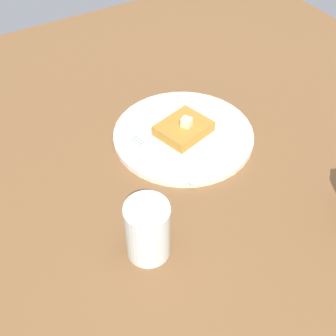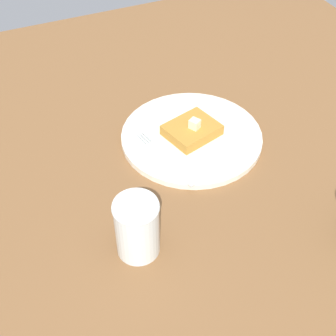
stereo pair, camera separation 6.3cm
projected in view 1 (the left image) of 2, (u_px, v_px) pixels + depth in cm
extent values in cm
cube|color=brown|center=(204.00, 116.00, 92.54)|extent=(100.87, 100.87, 2.44)
cylinder|color=silver|center=(183.00, 135.00, 85.75)|extent=(25.69, 25.69, 1.12)
torus|color=gray|center=(183.00, 134.00, 85.64)|extent=(25.69, 25.69, 0.80)
cube|color=#B1792C|center=(184.00, 129.00, 84.67)|extent=(9.55, 10.62, 1.97)
cube|color=beige|center=(187.00, 122.00, 83.05)|extent=(2.27, 2.21, 1.72)
cube|color=silver|center=(172.00, 168.00, 78.52)|extent=(9.97, 2.96, 0.36)
cube|color=silver|center=(147.00, 149.00, 81.87)|extent=(3.20, 2.73, 0.36)
cube|color=silver|center=(133.00, 143.00, 83.05)|extent=(3.20, 0.98, 0.36)
cube|color=silver|center=(135.00, 142.00, 83.32)|extent=(3.20, 0.98, 0.36)
cube|color=silver|center=(138.00, 140.00, 83.58)|extent=(3.20, 0.98, 0.36)
cube|color=silver|center=(140.00, 139.00, 83.85)|extent=(3.20, 0.98, 0.36)
cylinder|color=#471A08|center=(148.00, 238.00, 66.00)|extent=(5.75, 5.75, 5.99)
cylinder|color=silver|center=(148.00, 230.00, 64.71)|extent=(6.25, 6.25, 9.68)
torus|color=silver|center=(147.00, 210.00, 61.63)|extent=(6.50, 6.50, 0.50)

